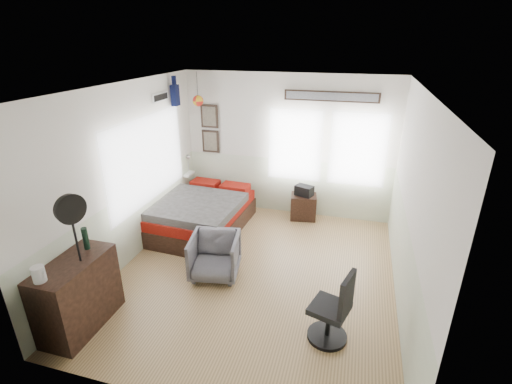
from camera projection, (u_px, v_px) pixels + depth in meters
ground_plane at (255, 273)px, 5.56m from camera, size 4.00×4.50×0.01m
room_shell at (253, 167)px, 5.12m from camera, size 4.02×4.52×2.71m
wall_decor at (226, 107)px, 6.76m from camera, size 3.55×1.32×1.44m
bed at (202, 214)px, 6.72m from camera, size 1.51×2.04×0.63m
dresser at (78, 294)px, 4.40m from camera, size 0.48×1.00×0.90m
armchair at (215, 256)px, 5.41m from camera, size 0.79×0.81×0.64m
nightstand at (303, 207)px, 7.17m from camera, size 0.53×0.45×0.48m
task_chair at (333, 313)px, 4.20m from camera, size 0.51×0.51×0.93m
kettle at (39, 274)px, 3.87m from camera, size 0.16×0.13×0.18m
bottle at (86, 238)px, 4.45m from camera, size 0.07×0.07×0.28m
stand_fan at (71, 210)px, 4.00m from camera, size 0.19×0.33×0.84m
black_bag at (304, 191)px, 7.04m from camera, size 0.38×0.31×0.19m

